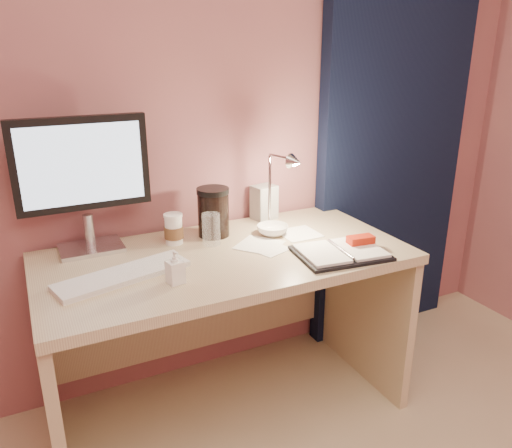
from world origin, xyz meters
name	(u,v)px	position (x,y,z in m)	size (l,w,h in m)	color
room	(379,121)	(0.95, 1.69, 1.14)	(3.50, 3.50, 3.50)	#C6B28E
desk	(220,298)	(0.00, 1.45, 0.50)	(1.40, 0.70, 0.73)	#C9BB8E
monitor	(82,173)	(-0.46, 1.64, 1.04)	(0.49, 0.17, 0.52)	silver
keyboard	(123,275)	(-0.40, 1.34, 0.74)	(0.46, 0.14, 0.02)	white
planner	(342,251)	(0.40, 1.18, 0.74)	(0.36, 0.29, 0.05)	black
paper_a	(269,249)	(0.17, 1.35, 0.73)	(0.13, 0.13, 0.00)	white
paper_b	(299,234)	(0.36, 1.44, 0.73)	(0.16, 0.16, 0.00)	white
paper_c	(259,245)	(0.15, 1.40, 0.73)	(0.16, 0.16, 0.00)	white
coffee_cup	(174,230)	(-0.14, 1.57, 0.79)	(0.08, 0.08, 0.12)	white
clear_cup	(211,229)	(-0.01, 1.50, 0.79)	(0.07, 0.07, 0.13)	white
bowl	(272,230)	(0.26, 1.48, 0.75)	(0.13, 0.13, 0.04)	white
lotion_bottle	(175,267)	(-0.25, 1.22, 0.79)	(0.05, 0.05, 0.12)	white
dark_jar	(213,215)	(0.03, 1.58, 0.82)	(0.13, 0.13, 0.18)	black
product_box	(264,202)	(0.32, 1.69, 0.81)	(0.10, 0.08, 0.16)	silver
desk_lamp	(273,185)	(0.26, 1.49, 0.95)	(0.12, 0.21, 0.35)	silver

